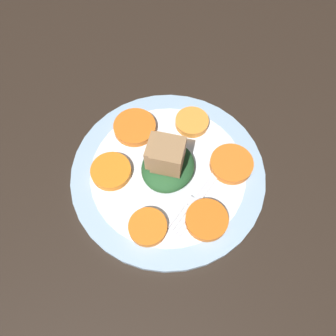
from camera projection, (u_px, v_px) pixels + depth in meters
The scene contains 10 objects.
table_slab at pixel (168, 177), 51.87cm from camera, with size 120.00×120.00×2.00cm, color black.
plate at pixel (168, 173), 50.51cm from camera, with size 29.75×29.75×1.05cm.
carrot_slice_0 at pixel (231, 164), 49.87cm from camera, with size 6.57×6.57×1.21cm, color orange.
carrot_slice_1 at pixel (190, 121), 53.43cm from camera, with size 5.43×5.43×1.21cm, color orange.
carrot_slice_2 at pixel (135, 127), 52.91cm from camera, with size 6.84×6.84×1.21cm, color orange.
carrot_slice_3 at pixel (111, 171), 49.30cm from camera, with size 6.10×6.10×1.21cm, color orange.
carrot_slice_4 at pixel (148, 227), 45.37cm from camera, with size 5.41×5.41×1.21cm, color orange.
carrot_slice_5 at pixel (207, 220), 45.84cm from camera, with size 6.02×6.02×1.21cm, color orange.
center_pile at pixel (167, 161), 47.28cm from camera, with size 8.67×7.80×7.14cm.
fork at pixel (206, 188), 48.49cm from camera, with size 17.38×5.16×0.40cm.
Camera 1 is at (-20.31, -9.20, 47.85)cm, focal length 35.00 mm.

